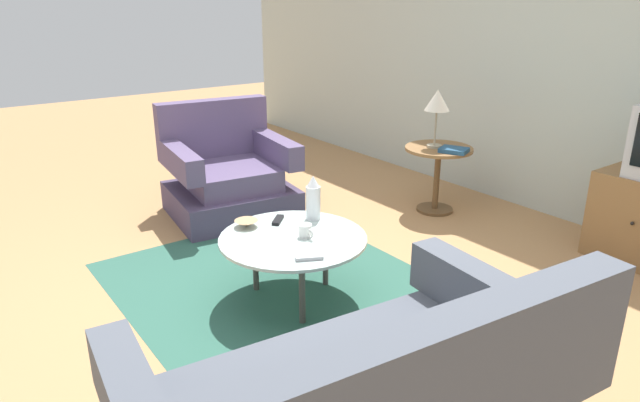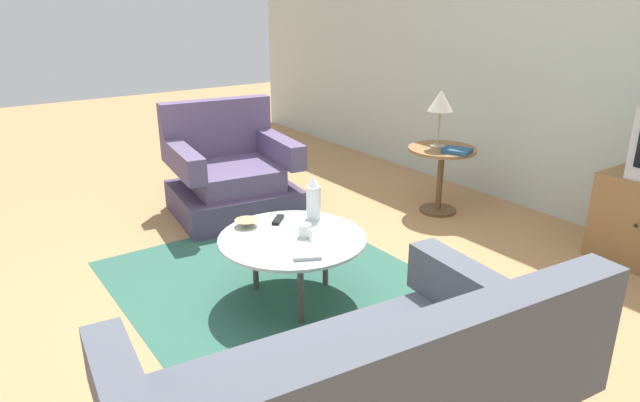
{
  "view_description": "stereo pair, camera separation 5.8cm",
  "coord_description": "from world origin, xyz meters",
  "px_view_note": "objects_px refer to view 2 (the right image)",
  "views": [
    {
      "loc": [
        2.46,
        -1.66,
        1.71
      ],
      "look_at": [
        -0.12,
        0.24,
        0.55
      ],
      "focal_mm": 31.73,
      "sensor_mm": 36.0,
      "label": 1
    },
    {
      "loc": [
        2.49,
        -1.61,
        1.71
      ],
      "look_at": [
        -0.12,
        0.24,
        0.55
      ],
      "focal_mm": 31.73,
      "sensor_mm": 36.0,
      "label": 2
    }
  ],
  "objects_px": {
    "bowl": "(246,223)",
    "tv_remote_silver": "(307,257)",
    "coffee_table": "(292,241)",
    "vase": "(313,198)",
    "mug": "(305,231)",
    "side_table": "(441,166)",
    "armchair": "(231,177)",
    "table_lamp": "(441,103)",
    "book": "(457,151)",
    "tv_remote_dark": "(278,220)"
  },
  "relations": [
    {
      "from": "mug",
      "to": "side_table",
      "type": "bearing_deg",
      "value": 108.33
    },
    {
      "from": "vase",
      "to": "mug",
      "type": "bearing_deg",
      "value": -44.47
    },
    {
      "from": "side_table",
      "to": "table_lamp",
      "type": "relative_size",
      "value": 1.18
    },
    {
      "from": "bowl",
      "to": "tv_remote_dark",
      "type": "relative_size",
      "value": 1.07
    },
    {
      "from": "coffee_table",
      "to": "bowl",
      "type": "bearing_deg",
      "value": -154.33
    },
    {
      "from": "mug",
      "to": "bowl",
      "type": "relative_size",
      "value": 0.82
    },
    {
      "from": "mug",
      "to": "bowl",
      "type": "xyz_separation_m",
      "value": [
        -0.34,
        -0.2,
        -0.02
      ]
    },
    {
      "from": "side_table",
      "to": "book",
      "type": "xyz_separation_m",
      "value": [
        0.17,
        -0.02,
        0.17
      ]
    },
    {
      "from": "mug",
      "to": "tv_remote_silver",
      "type": "relative_size",
      "value": 0.76
    },
    {
      "from": "side_table",
      "to": "vase",
      "type": "relative_size",
      "value": 1.97
    },
    {
      "from": "side_table",
      "to": "coffee_table",
      "type": "bearing_deg",
      "value": -73.54
    },
    {
      "from": "vase",
      "to": "book",
      "type": "xyz_separation_m",
      "value": [
        -0.2,
        1.51,
        0.03
      ]
    },
    {
      "from": "mug",
      "to": "tv_remote_dark",
      "type": "distance_m",
      "value": 0.3
    },
    {
      "from": "tv_remote_silver",
      "to": "table_lamp",
      "type": "bearing_deg",
      "value": -128.79
    },
    {
      "from": "tv_remote_dark",
      "to": "coffee_table",
      "type": "bearing_deg",
      "value": -147.13
    },
    {
      "from": "side_table",
      "to": "tv_remote_silver",
      "type": "distance_m",
      "value": 2.06
    },
    {
      "from": "table_lamp",
      "to": "mug",
      "type": "bearing_deg",
      "value": -70.57
    },
    {
      "from": "tv_remote_dark",
      "to": "mug",
      "type": "bearing_deg",
      "value": -134.1
    },
    {
      "from": "vase",
      "to": "tv_remote_dark",
      "type": "distance_m",
      "value": 0.26
    },
    {
      "from": "coffee_table",
      "to": "side_table",
      "type": "distance_m",
      "value": 1.87
    },
    {
      "from": "tv_remote_silver",
      "to": "side_table",
      "type": "bearing_deg",
      "value": -129.81
    },
    {
      "from": "bowl",
      "to": "tv_remote_silver",
      "type": "height_order",
      "value": "bowl"
    },
    {
      "from": "coffee_table",
      "to": "side_table",
      "type": "xyz_separation_m",
      "value": [
        -0.53,
        1.79,
        0.03
      ]
    },
    {
      "from": "coffee_table",
      "to": "mug",
      "type": "xyz_separation_m",
      "value": [
        0.04,
        0.06,
        0.07
      ]
    },
    {
      "from": "mug",
      "to": "bowl",
      "type": "distance_m",
      "value": 0.39
    },
    {
      "from": "coffee_table",
      "to": "vase",
      "type": "bearing_deg",
      "value": 121.7
    },
    {
      "from": "bowl",
      "to": "tv_remote_dark",
      "type": "xyz_separation_m",
      "value": [
        0.04,
        0.2,
        -0.01
      ]
    },
    {
      "from": "mug",
      "to": "table_lamp",
      "type": "bearing_deg",
      "value": 109.43
    },
    {
      "from": "book",
      "to": "vase",
      "type": "bearing_deg",
      "value": -106.08
    },
    {
      "from": "tv_remote_dark",
      "to": "book",
      "type": "relative_size",
      "value": 0.52
    },
    {
      "from": "mug",
      "to": "book",
      "type": "bearing_deg",
      "value": 103.19
    },
    {
      "from": "bowl",
      "to": "tv_remote_dark",
      "type": "bearing_deg",
      "value": 78.32
    },
    {
      "from": "tv_remote_silver",
      "to": "mug",
      "type": "bearing_deg",
      "value": -94.86
    },
    {
      "from": "bowl",
      "to": "coffee_table",
      "type": "bearing_deg",
      "value": 25.67
    },
    {
      "from": "coffee_table",
      "to": "book",
      "type": "bearing_deg",
      "value": 101.39
    },
    {
      "from": "coffee_table",
      "to": "table_lamp",
      "type": "relative_size",
      "value": 1.83
    },
    {
      "from": "coffee_table",
      "to": "vase",
      "type": "height_order",
      "value": "vase"
    },
    {
      "from": "book",
      "to": "armchair",
      "type": "bearing_deg",
      "value": -153.61
    },
    {
      "from": "tv_remote_dark",
      "to": "tv_remote_silver",
      "type": "distance_m",
      "value": 0.57
    },
    {
      "from": "vase",
      "to": "tv_remote_silver",
      "type": "relative_size",
      "value": 1.82
    },
    {
      "from": "tv_remote_dark",
      "to": "armchair",
      "type": "bearing_deg",
      "value": 31.77
    },
    {
      "from": "vase",
      "to": "tv_remote_silver",
      "type": "xyz_separation_m",
      "value": [
        0.46,
        -0.35,
        -0.13
      ]
    },
    {
      "from": "vase",
      "to": "bowl",
      "type": "height_order",
      "value": "vase"
    },
    {
      "from": "coffee_table",
      "to": "vase",
      "type": "xyz_separation_m",
      "value": [
        -0.16,
        0.26,
        0.16
      ]
    },
    {
      "from": "book",
      "to": "bowl",
      "type": "bearing_deg",
      "value": -111.56
    },
    {
      "from": "book",
      "to": "tv_remote_silver",
      "type": "bearing_deg",
      "value": -94.21
    },
    {
      "from": "tv_remote_silver",
      "to": "book",
      "type": "bearing_deg",
      "value": -134.17
    },
    {
      "from": "armchair",
      "to": "vase",
      "type": "relative_size",
      "value": 3.73
    },
    {
      "from": "table_lamp",
      "to": "mug",
      "type": "relative_size",
      "value": 3.97
    },
    {
      "from": "mug",
      "to": "bowl",
      "type": "height_order",
      "value": "mug"
    }
  ]
}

